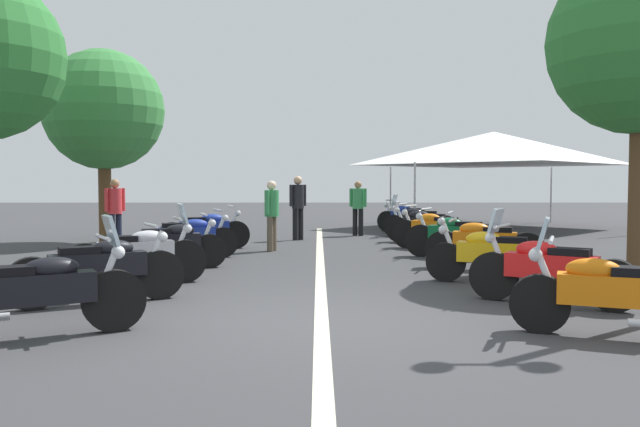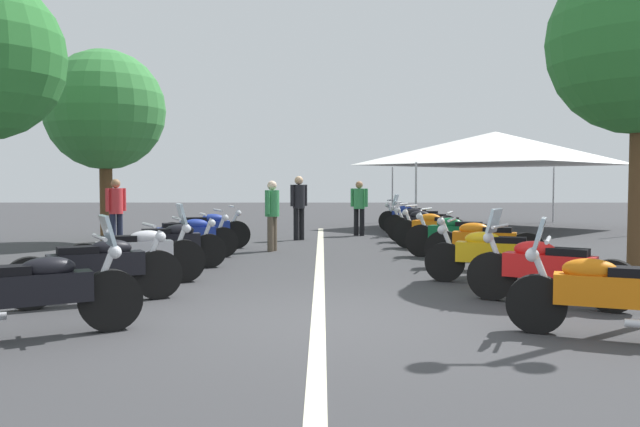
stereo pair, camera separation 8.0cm
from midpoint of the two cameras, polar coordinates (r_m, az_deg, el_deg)
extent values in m
plane|color=#38383A|center=(7.20, 0.16, -9.60)|extent=(80.00, 80.00, 0.00)
cube|color=beige|center=(11.33, 0.17, -5.00)|extent=(19.66, 0.16, 0.01)
cylinder|color=black|center=(7.04, -17.82, -7.36)|extent=(0.44, 0.63, 0.64)
cube|color=black|center=(6.90, -24.20, -6.17)|extent=(0.83, 1.16, 0.30)
ellipsoid|color=black|center=(6.89, -22.74, -4.47)|extent=(0.48, 0.58, 0.22)
cube|color=black|center=(6.86, -26.06, -4.74)|extent=(0.46, 0.55, 0.12)
cylinder|color=silver|center=(6.98, -18.35, -4.96)|extent=(0.20, 0.29, 0.58)
cylinder|color=silver|center=(6.94, -18.72, -2.03)|extent=(0.56, 0.34, 0.04)
sphere|color=silver|center=(6.98, -17.48, -3.30)|extent=(0.14, 0.14, 0.14)
cube|color=silver|center=(6.95, -18.08, -1.43)|extent=(0.37, 0.28, 0.32)
cylinder|color=black|center=(8.77, -14.03, -5.29)|extent=(0.43, 0.63, 0.65)
cylinder|color=black|center=(8.53, -24.15, -5.69)|extent=(0.43, 0.63, 0.65)
cube|color=black|center=(8.59, -19.03, -4.32)|extent=(0.81, 1.16, 0.30)
ellipsoid|color=black|center=(8.60, -17.87, -2.95)|extent=(0.48, 0.58, 0.22)
cube|color=black|center=(8.54, -20.51, -3.17)|extent=(0.46, 0.55, 0.12)
cylinder|color=silver|center=(8.72, -14.44, -3.36)|extent=(0.20, 0.29, 0.58)
cylinder|color=silver|center=(8.68, -14.72, -1.00)|extent=(0.56, 0.33, 0.04)
sphere|color=silver|center=(8.73, -13.75, -2.02)|extent=(0.14, 0.14, 0.14)
cylinder|color=silver|center=(8.75, -22.20, -6.08)|extent=(0.33, 0.52, 0.08)
cylinder|color=black|center=(10.11, -11.84, -4.16)|extent=(0.38, 0.66, 0.66)
cylinder|color=black|center=(9.94, -20.06, -4.38)|extent=(0.38, 0.66, 0.66)
cube|color=silver|center=(9.98, -15.93, -3.25)|extent=(0.68, 1.12, 0.30)
ellipsoid|color=silver|center=(9.98, -14.92, -2.09)|extent=(0.44, 0.58, 0.22)
cube|color=black|center=(9.94, -17.20, -2.25)|extent=(0.43, 0.54, 0.12)
cylinder|color=silver|center=(10.07, -12.19, -2.47)|extent=(0.18, 0.29, 0.58)
cylinder|color=silver|center=(10.03, -12.44, -0.43)|extent=(0.59, 0.28, 0.04)
sphere|color=silver|center=(10.07, -11.59, -1.32)|extent=(0.14, 0.14, 0.14)
cylinder|color=silver|center=(10.15, -18.46, -4.78)|extent=(0.29, 0.54, 0.08)
cube|color=silver|center=(10.04, -11.99, -0.02)|extent=(0.38, 0.25, 0.32)
cylinder|color=black|center=(11.73, -9.65, -3.29)|extent=(0.33, 0.62, 0.61)
cylinder|color=black|center=(11.58, -16.59, -3.44)|extent=(0.33, 0.62, 0.61)
cube|color=black|center=(11.62, -13.10, -2.49)|extent=(0.62, 1.11, 0.30)
ellipsoid|color=black|center=(11.62, -12.23, -1.49)|extent=(0.42, 0.58, 0.22)
cube|color=black|center=(11.58, -14.20, -1.62)|extent=(0.40, 0.54, 0.12)
cylinder|color=silver|center=(11.69, -9.95, -1.83)|extent=(0.16, 0.30, 0.58)
cylinder|color=silver|center=(11.66, -10.16, -0.07)|extent=(0.60, 0.24, 0.04)
sphere|color=silver|center=(11.69, -9.42, -0.84)|extent=(0.14, 0.14, 0.14)
cylinder|color=silver|center=(11.79, -15.24, -3.77)|extent=(0.26, 0.55, 0.08)
cylinder|color=black|center=(13.27, -8.46, -2.54)|extent=(0.38, 0.63, 0.62)
cylinder|color=black|center=(12.96, -14.85, -2.73)|extent=(0.38, 0.63, 0.62)
cube|color=navy|center=(13.08, -11.63, -1.86)|extent=(0.72, 1.15, 0.30)
ellipsoid|color=navy|center=(13.10, -10.87, -0.96)|extent=(0.45, 0.58, 0.22)
cube|color=black|center=(13.02, -12.58, -1.09)|extent=(0.43, 0.54, 0.12)
cylinder|color=silver|center=(13.23, -8.72, -1.25)|extent=(0.18, 0.29, 0.58)
cylinder|color=silver|center=(13.20, -8.90, 0.30)|extent=(0.58, 0.29, 0.04)
sphere|color=silver|center=(13.25, -8.27, -0.38)|extent=(0.14, 0.14, 0.14)
cylinder|color=silver|center=(13.20, -13.69, -3.03)|extent=(0.30, 0.53, 0.08)
cylinder|color=black|center=(14.98, -7.31, -1.88)|extent=(0.35, 0.65, 0.64)
cylinder|color=black|center=(14.75, -12.83, -2.00)|extent=(0.35, 0.65, 0.64)
cube|color=navy|center=(14.84, -10.05, -1.25)|extent=(0.63, 1.13, 0.30)
ellipsoid|color=navy|center=(14.85, -9.37, -0.46)|extent=(0.42, 0.58, 0.22)
cube|color=black|center=(14.79, -10.90, -0.57)|extent=(0.41, 0.54, 0.12)
cylinder|color=silver|center=(14.95, -7.54, -0.74)|extent=(0.16, 0.30, 0.58)
cylinder|color=silver|center=(14.92, -7.70, 0.64)|extent=(0.60, 0.24, 0.04)
sphere|color=silver|center=(14.96, -7.13, 0.04)|extent=(0.14, 0.14, 0.14)
cylinder|color=silver|center=(14.97, -11.80, -2.29)|extent=(0.26, 0.55, 0.08)
cylinder|color=black|center=(7.00, 19.02, -7.61)|extent=(0.35, 0.61, 0.60)
cube|color=orange|center=(6.97, 24.63, -6.26)|extent=(0.64, 1.06, 0.30)
ellipsoid|color=orange|center=(6.94, 23.18, -4.60)|extent=(0.43, 0.58, 0.22)
cube|color=black|center=(6.96, 26.48, -4.81)|extent=(0.42, 0.54, 0.12)
cylinder|color=silver|center=(6.95, 19.55, -5.18)|extent=(0.17, 0.29, 0.58)
cylinder|color=silver|center=(6.91, 19.93, -2.23)|extent=(0.59, 0.27, 0.04)
sphere|color=silver|center=(6.93, 18.67, -3.53)|extent=(0.14, 0.14, 0.14)
cube|color=silver|center=(6.91, 19.28, -1.64)|extent=(0.38, 0.25, 0.32)
cylinder|color=black|center=(8.73, 15.29, -5.39)|extent=(0.46, 0.61, 0.63)
cylinder|color=black|center=(8.41, 24.81, -5.87)|extent=(0.46, 0.61, 0.63)
cube|color=red|center=(8.52, 19.98, -4.45)|extent=(0.83, 1.08, 0.30)
ellipsoid|color=red|center=(8.54, 18.82, -3.06)|extent=(0.50, 0.58, 0.22)
cube|color=black|center=(8.45, 21.46, -3.30)|extent=(0.48, 0.54, 0.12)
cylinder|color=silver|center=(8.67, 15.69, -3.45)|extent=(0.22, 0.28, 0.58)
cylinder|color=silver|center=(8.63, 15.98, -1.09)|extent=(0.54, 0.37, 0.04)
sphere|color=silver|center=(8.69, 15.02, -2.11)|extent=(0.14, 0.14, 0.14)
cylinder|color=silver|center=(8.30, 22.62, -6.61)|extent=(0.36, 0.51, 0.08)
cube|color=silver|center=(8.65, 15.48, -0.61)|extent=(0.37, 0.30, 0.32)
cylinder|color=black|center=(10.15, 11.27, -4.26)|extent=(0.34, 0.62, 0.61)
cylinder|color=black|center=(10.03, 19.70, -4.47)|extent=(0.34, 0.62, 0.61)
cube|color=#EAB214|center=(10.04, 15.47, -3.36)|extent=(0.65, 1.15, 0.30)
ellipsoid|color=#EAB214|center=(10.04, 14.46, -2.20)|extent=(0.42, 0.58, 0.22)
cube|color=black|center=(10.01, 16.74, -2.36)|extent=(0.41, 0.54, 0.12)
cylinder|color=silver|center=(10.11, 11.63, -2.59)|extent=(0.17, 0.30, 0.58)
cylinder|color=silver|center=(10.07, 11.87, -0.55)|extent=(0.60, 0.25, 0.04)
sphere|color=silver|center=(10.11, 11.02, -1.44)|extent=(0.14, 0.14, 0.14)
cylinder|color=silver|center=(9.87, 17.95, -5.09)|extent=(0.27, 0.54, 0.08)
cylinder|color=black|center=(11.74, 11.13, -3.14)|extent=(0.36, 0.68, 0.68)
cylinder|color=black|center=(11.62, 18.11, -3.29)|extent=(0.36, 0.68, 0.68)
cube|color=orange|center=(11.64, 14.61, -2.34)|extent=(0.62, 1.11, 0.30)
ellipsoid|color=orange|center=(11.64, 13.74, -1.34)|extent=(0.42, 0.58, 0.22)
cube|color=black|center=(11.61, 15.70, -1.47)|extent=(0.40, 0.54, 0.12)
cylinder|color=silver|center=(11.70, 11.43, -1.68)|extent=(0.16, 0.30, 0.58)
cylinder|color=silver|center=(11.67, 11.64, 0.07)|extent=(0.60, 0.24, 0.04)
sphere|color=silver|center=(11.70, 10.91, -0.70)|extent=(0.14, 0.14, 0.14)
cylinder|color=silver|center=(11.46, 16.65, -3.86)|extent=(0.26, 0.55, 0.08)
cylinder|color=black|center=(13.40, 9.19, -2.40)|extent=(0.44, 0.65, 0.67)
cylinder|color=black|center=(12.98, 15.59, -2.64)|extent=(0.44, 0.65, 0.67)
cube|color=#0C592D|center=(13.15, 12.35, -1.74)|extent=(0.80, 1.16, 0.30)
ellipsoid|color=#0C592D|center=(13.19, 11.60, -0.85)|extent=(0.47, 0.58, 0.22)
cube|color=black|center=(13.08, 13.28, -0.98)|extent=(0.46, 0.55, 0.12)
cylinder|color=silver|center=(13.35, 9.44, -1.13)|extent=(0.20, 0.29, 0.58)
cylinder|color=silver|center=(13.32, 9.62, 0.41)|extent=(0.57, 0.33, 0.04)
sphere|color=silver|center=(13.38, 9.00, -0.26)|extent=(0.14, 0.14, 0.14)
cylinder|color=silver|center=(12.88, 14.08, -3.10)|extent=(0.33, 0.52, 0.08)
cylinder|color=black|center=(15.09, 7.91, -1.81)|extent=(0.47, 0.64, 0.66)
cylinder|color=black|center=(14.54, 13.30, -2.03)|extent=(0.47, 0.64, 0.66)
cube|color=orange|center=(14.79, 10.56, -1.23)|extent=(0.84, 1.12, 0.30)
ellipsoid|color=orange|center=(14.84, 9.92, -0.43)|extent=(0.50, 0.58, 0.22)
cube|color=black|center=(14.70, 11.37, -0.56)|extent=(0.47, 0.54, 0.12)
cylinder|color=silver|center=(15.05, 8.12, -0.68)|extent=(0.21, 0.28, 0.58)
cylinder|color=silver|center=(15.01, 8.27, 0.69)|extent=(0.55, 0.36, 0.04)
sphere|color=silver|center=(15.08, 7.75, 0.09)|extent=(0.14, 0.14, 0.14)
cylinder|color=silver|center=(14.48, 11.95, -2.43)|extent=(0.36, 0.51, 0.08)
cylinder|color=black|center=(16.55, 7.24, -1.42)|extent=(0.41, 0.64, 0.65)
cylinder|color=black|center=(16.15, 12.02, -1.57)|extent=(0.41, 0.64, 0.65)
cube|color=black|center=(16.32, 9.61, -0.86)|extent=(0.72, 1.09, 0.30)
ellipsoid|color=black|center=(16.36, 9.01, -0.15)|extent=(0.46, 0.58, 0.22)
cube|color=black|center=(16.25, 10.36, -0.25)|extent=(0.44, 0.55, 0.12)
cylinder|color=silver|center=(16.51, 7.45, -0.39)|extent=(0.19, 0.29, 0.58)
cylinder|color=silver|center=(16.48, 7.59, 0.86)|extent=(0.58, 0.31, 0.04)
sphere|color=silver|center=(16.53, 7.09, 0.31)|extent=(0.14, 0.14, 0.14)
cylinder|color=silver|center=(16.05, 10.88, -1.93)|extent=(0.31, 0.53, 0.08)
cylinder|color=black|center=(18.24, 6.80, -1.06)|extent=(0.34, 0.63, 0.62)
cylinder|color=black|center=(17.96, 11.36, -1.16)|extent=(0.34, 0.63, 0.62)
cube|color=black|center=(18.07, 9.07, -0.54)|extent=(0.64, 1.14, 0.30)
ellipsoid|color=black|center=(18.10, 8.51, 0.10)|extent=(0.42, 0.58, 0.22)
cube|color=black|center=(18.02, 9.76, 0.02)|extent=(0.41, 0.54, 0.12)
cylinder|color=silver|center=(18.20, 6.99, -0.13)|extent=(0.16, 0.30, 0.58)
cylinder|color=silver|center=(18.18, 7.12, 1.01)|extent=(0.60, 0.25, 0.04)
sphere|color=silver|center=(18.22, 6.66, 0.51)|extent=(0.14, 0.14, 0.14)
cylinder|color=silver|center=(17.84, 10.34, -1.48)|extent=(0.26, 0.54, 0.08)
cube|color=silver|center=(18.20, 6.87, 1.23)|extent=(0.38, 0.24, 0.32)
cylinder|color=black|center=(19.96, 6.25, -0.69)|extent=(0.45, 0.62, 0.64)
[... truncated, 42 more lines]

